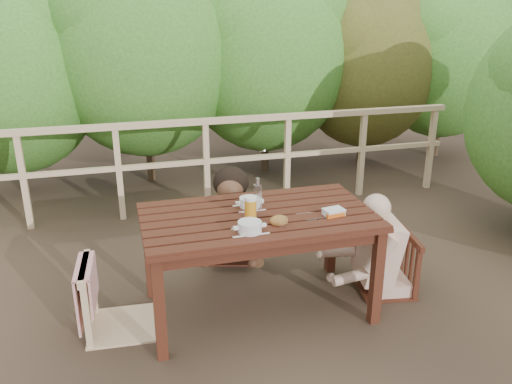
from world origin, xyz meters
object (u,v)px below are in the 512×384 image
object	(u,v)px
chair_left	(116,266)
chair_far	(233,208)
butter_tub	(334,213)
table	(258,263)
diner_right	(395,211)
tumbler	(282,223)
soup_far	(250,203)
soup_near	(250,228)
bread_roll	(279,221)
woman	(232,185)
bottle	(258,195)
beer_glass	(251,208)
chair_right	(388,240)

from	to	relation	value
chair_left	chair_far	bearing A→B (deg)	-46.00
butter_tub	table	bearing A→B (deg)	153.19
diner_right	tumbler	xyz separation A→B (m)	(-0.97, -0.25, 0.13)
soup_far	diner_right	bearing A→B (deg)	-7.86
chair_far	soup_near	bearing A→B (deg)	-81.43
bread_roll	chair_left	bearing A→B (deg)	167.87
tumbler	soup_near	bearing A→B (deg)	-174.80
woman	bread_roll	distance (m)	1.10
diner_right	butter_tub	size ratio (longest dim) A/B	9.30
soup_near	bread_roll	xyz separation A→B (m)	(0.22, 0.07, -0.01)
bread_roll	tumbler	distance (m)	0.05
diner_right	bottle	xyz separation A→B (m)	(-1.04, 0.09, 0.21)
diner_right	beer_glass	bearing A→B (deg)	101.77
chair_left	bread_roll	size ratio (longest dim) A/B	7.60
chair_left	butter_tub	world-z (taller)	chair_left
diner_right	beer_glass	xyz separation A→B (m)	(-1.13, -0.04, 0.17)
soup_near	butter_tub	xyz separation A→B (m)	(0.63, 0.11, -0.01)
beer_glass	soup_near	bearing A→B (deg)	-106.18
diner_right	soup_far	xyz separation A→B (m)	(-1.09, 0.15, 0.13)
woman	beer_glass	xyz separation A→B (m)	(-0.09, -0.94, 0.16)
diner_right	bread_roll	size ratio (longest dim) A/B	10.45
diner_right	bread_roll	bearing A→B (deg)	111.06
chair_right	bottle	distance (m)	1.11
diner_right	butter_tub	distance (m)	0.60
table	butter_tub	xyz separation A→B (m)	(0.50, -0.16, 0.40)
soup_near	chair_right	bearing A→B (deg)	13.05
bread_roll	butter_tub	xyz separation A→B (m)	(0.41, 0.04, -0.01)
chair_right	butter_tub	xyz separation A→B (m)	(-0.54, -0.16, 0.34)
soup_near	bottle	size ratio (longest dim) A/B	1.06
chair_far	soup_near	xyz separation A→B (m)	(-0.15, -1.15, 0.33)
bread_roll	beer_glass	distance (m)	0.22
beer_glass	bottle	distance (m)	0.16
soup_far	table	bearing A→B (deg)	-82.52
chair_far	soup_near	size ratio (longest dim) A/B	3.49
woman	chair_left	bearing A→B (deg)	57.10
chair_left	chair_right	xyz separation A→B (m)	(2.02, -0.03, -0.05)
chair_left	woman	world-z (taller)	woman
chair_far	woman	xyz separation A→B (m)	(0.00, 0.02, 0.21)
bread_roll	bottle	size ratio (longest dim) A/B	0.51
soup_far	butter_tub	bearing A→B (deg)	-30.81
soup_near	diner_right	bearing A→B (deg)	12.74
woman	bottle	world-z (taller)	woman
table	soup_far	xyz separation A→B (m)	(-0.02, 0.15, 0.41)
beer_glass	bread_roll	bearing A→B (deg)	-45.66
bread_roll	tumbler	xyz separation A→B (m)	(0.01, -0.05, 0.00)
beer_glass	chair_right	bearing A→B (deg)	2.21
woman	butter_tub	size ratio (longest dim) A/B	9.42
chair_right	woman	world-z (taller)	woman
beer_glass	table	bearing A→B (deg)	34.52
chair_right	table	bearing A→B (deg)	-80.50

